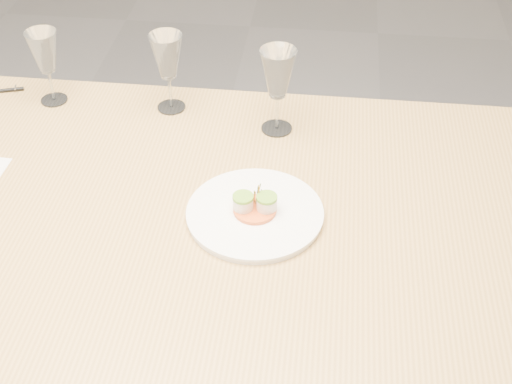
# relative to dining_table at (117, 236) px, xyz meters

# --- Properties ---
(dining_table) EXTENTS (2.40, 1.00, 0.75)m
(dining_table) POSITION_rel_dining_table_xyz_m (0.00, 0.00, 0.00)
(dining_table) COLOR tan
(dining_table) RESTS_ON ground
(dinner_plate) EXTENTS (0.28, 0.28, 0.07)m
(dinner_plate) POSITION_rel_dining_table_xyz_m (0.30, 0.02, 0.08)
(dinner_plate) COLOR white
(dinner_plate) RESTS_ON dining_table
(wine_glass_0) EXTENTS (0.08, 0.08, 0.19)m
(wine_glass_0) POSITION_rel_dining_table_xyz_m (-0.26, 0.40, 0.20)
(wine_glass_0) COLOR white
(wine_glass_0) RESTS_ON dining_table
(wine_glass_1) EXTENTS (0.08, 0.08, 0.20)m
(wine_glass_1) POSITION_rel_dining_table_xyz_m (0.04, 0.40, 0.21)
(wine_glass_1) COLOR white
(wine_glass_1) RESTS_ON dining_table
(wine_glass_2) EXTENTS (0.08, 0.08, 0.21)m
(wine_glass_2) POSITION_rel_dining_table_xyz_m (0.31, 0.34, 0.22)
(wine_glass_2) COLOR white
(wine_glass_2) RESTS_ON dining_table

